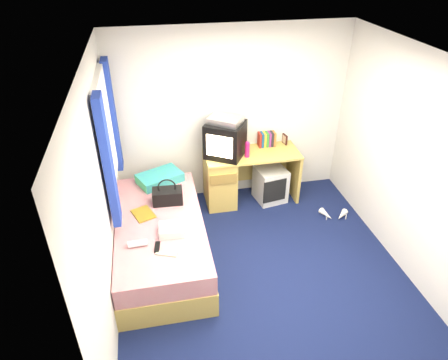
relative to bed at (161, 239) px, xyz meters
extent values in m
plane|color=#0C1438|center=(1.10, -0.43, -0.27)|extent=(3.40, 3.40, 0.00)
plane|color=white|center=(1.10, -0.43, 2.13)|extent=(3.40, 3.40, 0.00)
plane|color=silver|center=(1.10, 1.27, 0.93)|extent=(3.20, 0.00, 3.20)
plane|color=silver|center=(1.10, -2.13, 0.93)|extent=(3.20, 0.00, 3.20)
plane|color=silver|center=(-0.50, -0.43, 0.93)|extent=(0.00, 3.40, 3.40)
plane|color=silver|center=(2.70, -0.43, 0.93)|extent=(0.00, 3.40, 3.40)
cube|color=tan|center=(0.00, 0.00, -0.12)|extent=(1.00, 2.00, 0.30)
cube|color=olive|center=(0.50, -0.40, -0.11)|extent=(0.02, 0.70, 0.18)
cube|color=silver|center=(0.00, 0.00, 0.15)|extent=(0.98, 1.98, 0.24)
cube|color=#1B5EB3|center=(0.06, 0.83, 0.33)|extent=(0.64, 0.54, 0.12)
cube|color=tan|center=(1.33, 0.99, 0.47)|extent=(1.30, 0.55, 0.03)
cube|color=tan|center=(0.88, 0.99, 0.09)|extent=(0.40, 0.52, 0.72)
cube|color=tan|center=(1.96, 0.99, 0.09)|extent=(0.04, 0.52, 0.72)
cube|color=tan|center=(1.58, 1.24, 0.18)|extent=(0.78, 0.03, 0.55)
cube|color=silver|center=(1.61, 0.93, -0.02)|extent=(0.46, 0.46, 0.50)
cube|color=black|center=(0.96, 1.01, 0.72)|extent=(0.63, 0.62, 0.47)
cube|color=beige|center=(0.85, 0.82, 0.72)|extent=(0.31, 0.20, 0.29)
cube|color=#B5B5B7|center=(0.96, 1.01, 0.99)|extent=(0.51, 0.48, 0.08)
cube|color=maroon|center=(1.48, 1.17, 0.58)|extent=(0.03, 0.13, 0.20)
cube|color=navy|center=(1.52, 1.17, 0.58)|extent=(0.03, 0.13, 0.20)
cube|color=gold|center=(1.55, 1.17, 0.58)|extent=(0.03, 0.13, 0.20)
cube|color=#337F33|center=(1.59, 1.17, 0.58)|extent=(0.03, 0.13, 0.20)
cube|color=#7F337F|center=(1.62, 1.17, 0.58)|extent=(0.03, 0.13, 0.20)
cube|color=#262626|center=(1.66, 1.17, 0.58)|extent=(0.03, 0.13, 0.20)
cube|color=#B26633|center=(1.69, 1.17, 0.58)|extent=(0.03, 0.13, 0.20)
cube|color=black|center=(1.86, 1.18, 0.55)|extent=(0.04, 0.12, 0.14)
cylinder|color=#C31B5F|center=(1.24, 0.90, 0.58)|extent=(0.08, 0.08, 0.20)
cylinder|color=silver|center=(1.18, 1.01, 0.57)|extent=(0.05, 0.05, 0.17)
cube|color=black|center=(0.13, 0.34, 0.36)|extent=(0.37, 0.22, 0.18)
torus|color=black|center=(0.13, 0.34, 0.49)|extent=(0.22, 0.03, 0.22)
cube|color=silver|center=(0.12, -0.25, 0.32)|extent=(0.29, 0.24, 0.09)
cube|color=yellow|center=(-0.17, 0.15, 0.28)|extent=(0.30, 0.34, 0.01)
cylinder|color=silver|center=(-0.24, -0.39, 0.31)|extent=(0.20, 0.07, 0.07)
cube|color=#F29D35|center=(0.04, -0.57, 0.28)|extent=(0.23, 0.14, 0.01)
cube|color=black|center=(-0.05, -0.46, 0.28)|extent=(0.07, 0.17, 0.02)
cube|color=silver|center=(-0.48, 0.47, 1.18)|extent=(0.02, 0.90, 1.10)
cube|color=white|center=(-0.47, 0.47, 1.77)|extent=(0.06, 1.06, 0.08)
cube|color=white|center=(-0.47, 0.47, 0.59)|extent=(0.06, 1.06, 0.08)
cube|color=navy|center=(-0.43, -0.12, 1.13)|extent=(0.08, 0.24, 1.40)
cube|color=navy|center=(-0.43, 1.06, 1.13)|extent=(0.08, 0.24, 1.40)
cone|color=silver|center=(2.24, 0.35, -0.23)|extent=(0.15, 0.24, 0.09)
cone|color=silver|center=(2.44, 0.29, -0.23)|extent=(0.22, 0.21, 0.09)
camera|label=1|loc=(0.02, -3.66, 3.05)|focal=32.00mm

